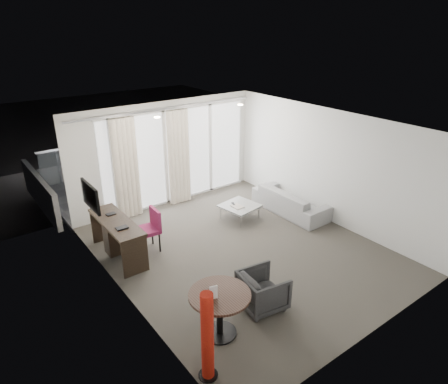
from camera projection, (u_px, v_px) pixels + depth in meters
floor at (241, 250)px, 8.19m from camera, size 5.00×6.00×0.00m
ceiling at (244, 126)px, 7.16m from camera, size 5.00×6.00×0.00m
wall_left at (120, 230)px, 6.31m from camera, size 0.00×6.00×2.60m
wall_right at (328, 166)px, 9.04m from camera, size 0.00×6.00×2.60m
wall_front at (380, 262)px, 5.46m from camera, size 5.00×0.00×2.60m
window_panel at (177, 155)px, 10.08m from camera, size 4.00×0.02×2.38m
window_frame at (178, 156)px, 10.07m from camera, size 4.10×0.06×2.44m
curtain_left at (126, 169)px, 9.16m from camera, size 0.60×0.20×2.38m
curtain_right at (179, 158)px, 9.93m from camera, size 0.60×0.20×2.38m
curtain_track at (167, 109)px, 9.30m from camera, size 4.80×0.04×0.04m
downlight_a at (157, 117)px, 7.85m from camera, size 0.12×0.12×0.02m
downlight_b at (240, 105)px, 9.00m from camera, size 0.12×0.12×0.02m
desk at (118, 239)px, 7.86m from camera, size 0.52×1.67×0.78m
tv at (90, 196)px, 7.38m from camera, size 0.05×0.80×0.50m
desk_chair at (147, 231)px, 8.03m from camera, size 0.51×0.48×0.89m
round_table at (220, 314)px, 5.88m from camera, size 0.99×0.99×0.73m
menu_card at (214, 299)px, 5.64m from camera, size 0.12×0.05×0.21m
red_lamp at (207, 337)px, 5.05m from camera, size 0.31×0.31×1.33m
tub_armchair at (263, 290)px, 6.48m from camera, size 0.79×0.78×0.63m
coffee_table at (240, 212)px, 9.44m from camera, size 0.90×0.90×0.35m
remote at (233, 204)px, 9.41m from camera, size 0.10×0.16×0.02m
magazine at (237, 206)px, 9.29m from camera, size 0.22×0.27×0.02m
sofa at (290, 201)px, 9.73m from camera, size 0.78×2.00×0.58m
terrace_slab at (153, 183)px, 11.69m from camera, size 5.60×3.00×0.12m
rattan_chair_a at (163, 171)px, 11.44m from camera, size 0.62×0.62×0.73m
rattan_chair_b at (188, 159)px, 12.41m from camera, size 0.60×0.60×0.75m
rattan_table at (192, 174)px, 11.50m from camera, size 0.55×0.55×0.54m
balustrade at (130, 153)px, 12.54m from camera, size 5.50×0.06×1.05m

